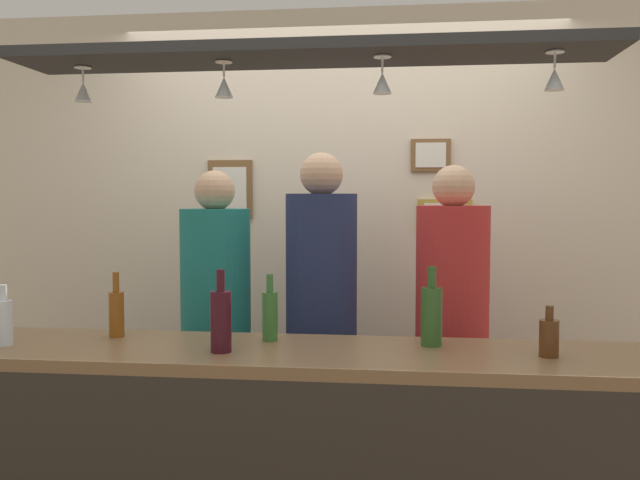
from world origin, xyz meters
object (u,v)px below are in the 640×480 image
(bottle_champagne_green, at_px, (432,314))
(bottle_soda_clear, at_px, (4,321))
(person_left_teal_shirt, at_px, (216,306))
(bottle_beer_amber_tall, at_px, (116,312))
(bottle_beer_green_import, at_px, (270,314))
(picture_frame_caricature, at_px, (230,190))
(picture_frame_upper_small, at_px, (431,155))
(person_right_red_shirt, at_px, (452,308))
(person_middle_navy_shirt, at_px, (321,297))
(picture_frame_lower_pair, at_px, (445,215))
(bottle_beer_brown_stubby, at_px, (549,337))
(bottle_wine_dark_red, at_px, (221,320))

(bottle_champagne_green, bearing_deg, bottle_soda_clear, -173.21)
(person_left_teal_shirt, distance_m, bottle_soda_clear, 1.02)
(bottle_champagne_green, bearing_deg, bottle_beer_amber_tall, 179.36)
(bottle_soda_clear, xyz_separation_m, bottle_champagne_green, (1.60, 0.19, 0.03))
(bottle_beer_green_import, xyz_separation_m, picture_frame_caricature, (-0.48, 1.27, 0.50))
(bottle_beer_amber_tall, relative_size, bottle_beer_green_import, 1.00)
(picture_frame_upper_small, distance_m, picture_frame_caricature, 1.16)
(bottle_soda_clear, height_order, bottle_beer_amber_tall, bottle_beer_amber_tall)
(bottle_beer_green_import, relative_size, picture_frame_upper_small, 1.18)
(person_right_red_shirt, xyz_separation_m, bottle_soda_clear, (-1.72, -0.83, 0.05))
(person_left_teal_shirt, bearing_deg, bottle_champagne_green, -32.32)
(person_middle_navy_shirt, height_order, person_right_red_shirt, person_middle_navy_shirt)
(bottle_soda_clear, bearing_deg, picture_frame_upper_small, 41.99)
(person_middle_navy_shirt, bearing_deg, person_right_red_shirt, 0.00)
(person_left_teal_shirt, xyz_separation_m, picture_frame_lower_pair, (1.14, 0.65, 0.43))
(bottle_beer_brown_stubby, bearing_deg, picture_frame_upper_small, 103.98)
(bottle_soda_clear, relative_size, bottle_beer_brown_stubby, 1.28)
(bottle_beer_amber_tall, xyz_separation_m, bottle_wine_dark_red, (0.49, -0.21, 0.02))
(bottle_champagne_green, height_order, picture_frame_upper_small, picture_frame_upper_small)
(person_middle_navy_shirt, distance_m, picture_frame_lower_pair, 0.97)
(bottle_wine_dark_red, xyz_separation_m, bottle_champagne_green, (0.76, 0.20, 0.00))
(bottle_beer_green_import, height_order, picture_frame_lower_pair, picture_frame_lower_pair)
(person_left_teal_shirt, xyz_separation_m, bottle_beer_brown_stubby, (1.41, -0.77, 0.04))
(person_left_teal_shirt, bearing_deg, picture_frame_lower_pair, 29.70)
(person_right_red_shirt, bearing_deg, bottle_beer_amber_tall, -155.42)
(bottle_beer_amber_tall, bearing_deg, person_left_teal_shirt, 69.61)
(bottle_soda_clear, bearing_deg, bottle_beer_brown_stubby, 1.59)
(bottle_champagne_green, xyz_separation_m, picture_frame_lower_pair, (0.13, 1.29, 0.34))
(bottle_beer_amber_tall, height_order, picture_frame_caricature, picture_frame_caricature)
(bottle_soda_clear, xyz_separation_m, bottle_beer_brown_stubby, (2.00, 0.06, -0.02))
(person_right_red_shirt, xyz_separation_m, picture_frame_caricature, (-1.23, 0.65, 0.56))
(bottle_beer_green_import, bearing_deg, picture_frame_caricature, 110.71)
(person_right_red_shirt, relative_size, picture_frame_lower_pair, 5.61)
(person_left_teal_shirt, xyz_separation_m, picture_frame_upper_small, (1.06, 0.65, 0.77))
(person_left_teal_shirt, relative_size, bottle_soda_clear, 7.23)
(person_right_red_shirt, height_order, picture_frame_upper_small, picture_frame_upper_small)
(person_middle_navy_shirt, relative_size, bottle_beer_amber_tall, 6.71)
(bottle_beer_amber_tall, relative_size, bottle_beer_brown_stubby, 1.44)
(bottle_wine_dark_red, distance_m, picture_frame_caricature, 1.60)
(bottle_champagne_green, bearing_deg, person_middle_navy_shirt, 127.56)
(picture_frame_caricature, bearing_deg, bottle_beer_green_import, -69.29)
(picture_frame_caricature, bearing_deg, bottle_champagne_green, -49.47)
(bottle_soda_clear, relative_size, bottle_beer_green_import, 0.88)
(bottle_wine_dark_red, bearing_deg, picture_frame_caricature, 103.01)
(bottle_beer_amber_tall, bearing_deg, picture_frame_lower_pair, 42.93)
(person_middle_navy_shirt, height_order, bottle_beer_amber_tall, person_middle_navy_shirt)
(bottle_wine_dark_red, xyz_separation_m, picture_frame_caricature, (-0.34, 1.49, 0.49))
(bottle_beer_brown_stubby, height_order, bottle_champagne_green, bottle_champagne_green)
(bottle_beer_brown_stubby, xyz_separation_m, picture_frame_lower_pair, (-0.27, 1.42, 0.39))
(bottle_wine_dark_red, xyz_separation_m, picture_frame_upper_small, (0.80, 1.49, 0.68))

